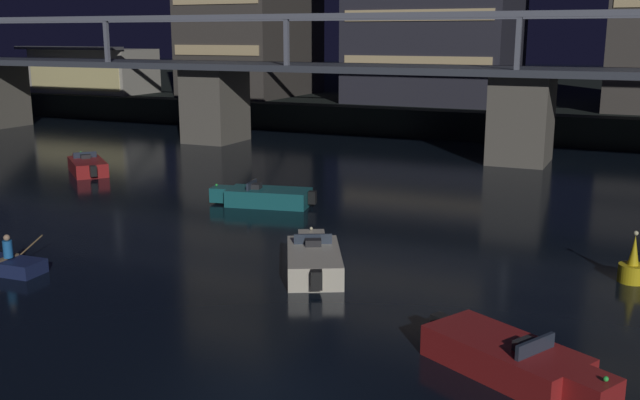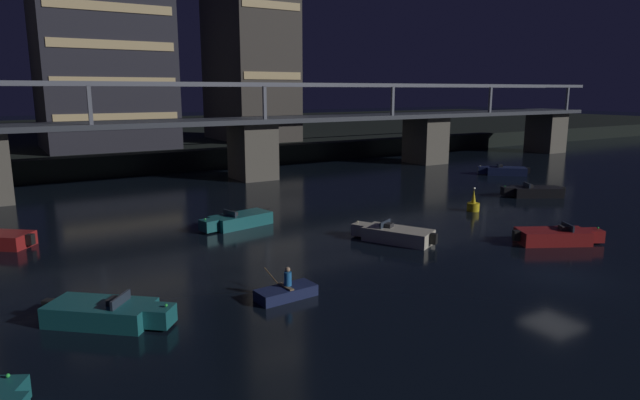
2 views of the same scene
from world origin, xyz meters
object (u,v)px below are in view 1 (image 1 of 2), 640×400
at_px(speedboat_far_center, 87,166).
at_px(dinghy_with_paddler, 7,265).
at_px(river_bridge, 523,98).
at_px(waterfront_pavilion, 94,70).
at_px(speedboat_near_left, 512,359).
at_px(speedboat_near_right, 264,197).
at_px(channel_buoy, 633,268).
at_px(speedboat_near_center, 314,260).

distance_m(speedboat_far_center, dinghy_with_paddler, 18.82).
xyz_separation_m(river_bridge, speedboat_far_center, (-22.80, -14.30, -3.72)).
relative_size(waterfront_pavilion, speedboat_far_center, 2.71).
bearing_deg(waterfront_pavilion, dinghy_with_paddler, -52.10).
bearing_deg(speedboat_near_left, river_bridge, 99.11).
bearing_deg(river_bridge, speedboat_near_left, -80.89).
relative_size(speedboat_near_left, speedboat_near_right, 0.94).
distance_m(speedboat_near_left, dinghy_with_paddler, 17.29).
distance_m(channel_buoy, dinghy_with_paddler, 21.20).
distance_m(river_bridge, channel_buoy, 23.61).
height_order(river_bridge, channel_buoy, river_bridge).
height_order(river_bridge, speedboat_near_center, river_bridge).
bearing_deg(speedboat_near_center, waterfront_pavilion, 138.46).
bearing_deg(speedboat_near_right, waterfront_pavilion, 140.73).
xyz_separation_m(waterfront_pavilion, dinghy_with_paddler, (32.59, -41.87, -4.16)).
bearing_deg(waterfront_pavilion, speedboat_near_center, -41.54).
xyz_separation_m(speedboat_near_center, channel_buoy, (10.11, 3.34, 0.06)).
height_order(waterfront_pavilion, speedboat_near_left, waterfront_pavilion).
distance_m(river_bridge, speedboat_near_left, 31.31).
height_order(speedboat_near_left, channel_buoy, channel_buoy).
bearing_deg(river_bridge, speedboat_near_right, -117.70).
bearing_deg(speedboat_far_center, dinghy_with_paddler, -56.30).
height_order(channel_buoy, dinghy_with_paddler, channel_buoy).
height_order(speedboat_near_center, channel_buoy, channel_buoy).
height_order(waterfront_pavilion, speedboat_far_center, waterfront_pavilion).
relative_size(river_bridge, channel_buoy, 55.31).
xyz_separation_m(waterfront_pavilion, speedboat_near_left, (49.87, -42.61, -4.02)).
xyz_separation_m(speedboat_near_left, channel_buoy, (2.43, 8.56, 0.06)).
distance_m(speedboat_near_left, speedboat_far_center, 32.21).
bearing_deg(waterfront_pavilion, speedboat_far_center, -49.80).
height_order(speedboat_near_center, speedboat_far_center, same).
bearing_deg(speedboat_near_right, speedboat_near_left, -43.49).
xyz_separation_m(speedboat_near_right, channel_buoy, (16.47, -4.76, 0.06)).
distance_m(speedboat_near_center, speedboat_near_right, 10.30).
bearing_deg(speedboat_far_center, channel_buoy, -14.57).
xyz_separation_m(speedboat_near_left, speedboat_far_center, (-27.72, 16.40, 0.00)).
xyz_separation_m(river_bridge, waterfront_pavilion, (-44.94, 11.91, 0.31)).
relative_size(speedboat_near_left, speedboat_far_center, 1.07).
bearing_deg(speedboat_near_center, speedboat_far_center, 150.86).
distance_m(speedboat_near_right, channel_buoy, 17.15).
bearing_deg(speedboat_near_right, speedboat_near_center, -51.82).
xyz_separation_m(waterfront_pavilion, speedboat_near_center, (42.19, -37.38, -4.02)).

